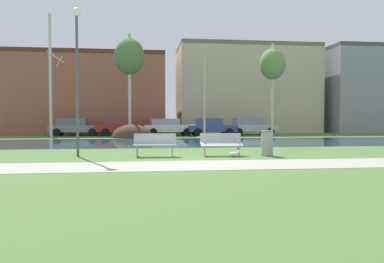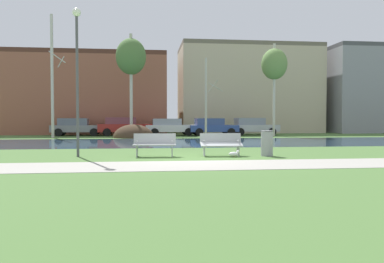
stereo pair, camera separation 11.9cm
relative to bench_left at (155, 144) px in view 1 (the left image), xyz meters
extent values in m
plane|color=#476B33|center=(1.27, 9.32, -0.47)|extent=(120.00, 120.00, 0.00)
cube|color=#9E998E|center=(1.27, -2.81, -0.47)|extent=(60.00, 2.40, 0.01)
cube|color=#2D475B|center=(1.27, 8.32, -0.47)|extent=(80.00, 8.62, 0.01)
ellipsoid|color=#423021|center=(-1.35, 14.22, -0.47)|extent=(3.04, 2.63, 1.99)
cube|color=#9EA0A3|center=(0.00, -0.09, -0.02)|extent=(1.62, 0.56, 0.05)
cube|color=#9EA0A3|center=(0.01, 0.18, 0.20)|extent=(1.60, 0.16, 0.40)
cube|color=#9EA0A3|center=(-0.66, 0.00, -0.25)|extent=(0.06, 0.43, 0.45)
cube|color=#9EA0A3|center=(0.65, -0.07, -0.25)|extent=(0.06, 0.43, 0.45)
cylinder|color=#9EA0A3|center=(-0.66, -0.04, 0.12)|extent=(0.06, 0.28, 0.04)
cylinder|color=#9EA0A3|center=(0.65, -0.11, 0.12)|extent=(0.06, 0.28, 0.04)
cube|color=#9EA0A3|center=(2.54, -0.09, -0.02)|extent=(1.62, 0.55, 0.17)
cube|color=#9EA0A3|center=(2.56, 0.18, 0.20)|extent=(1.60, 0.16, 0.40)
cube|color=#9EA0A3|center=(1.89, 0.00, -0.25)|extent=(0.06, 0.43, 0.45)
cube|color=#9EA0A3|center=(3.20, -0.07, -0.25)|extent=(0.06, 0.43, 0.45)
cylinder|color=#9EA0A3|center=(1.89, -0.04, 0.12)|extent=(0.06, 0.28, 0.04)
cylinder|color=#9EA0A3|center=(3.20, -0.11, 0.12)|extent=(0.06, 0.28, 0.04)
cylinder|color=gray|center=(4.29, -0.25, 0.02)|extent=(0.45, 0.45, 0.98)
torus|color=#545557|center=(4.29, -0.25, 0.48)|extent=(0.48, 0.48, 0.04)
ellipsoid|color=white|center=(2.91, -0.56, -0.35)|extent=(0.36, 0.16, 0.16)
sphere|color=white|center=(3.08, -0.56, -0.27)|extent=(0.12, 0.12, 0.12)
cone|color=gold|center=(3.14, -0.56, -0.27)|extent=(0.06, 0.04, 0.04)
cylinder|color=gold|center=(2.93, -0.60, -0.42)|extent=(0.01, 0.01, 0.10)
cylinder|color=gold|center=(2.93, -0.53, -0.42)|extent=(0.01, 0.01, 0.10)
cylinder|color=#4C4C51|center=(-2.87, 0.30, 2.15)|extent=(0.10, 0.10, 5.24)
sphere|color=white|center=(-2.87, 0.30, 4.92)|extent=(0.32, 0.32, 0.32)
cylinder|color=beige|center=(-7.34, 14.84, 4.10)|extent=(0.21, 0.21, 9.15)
cylinder|color=beige|center=(-6.78, 15.22, 5.23)|extent=(0.75, 1.04, 0.73)
cylinder|color=beige|center=(-6.83, 14.32, 5.45)|extent=(1.01, 0.98, 0.73)
cylinder|color=#BCB7A8|center=(-1.55, 15.12, 3.49)|extent=(0.23, 0.23, 7.93)
ellipsoid|color=#4C7038|center=(-1.55, 15.12, 5.71)|extent=(2.31, 2.31, 2.77)
cylinder|color=#BCB7A8|center=(4.32, 15.46, 2.65)|extent=(0.18, 0.18, 6.25)
cylinder|color=#BCB7A8|center=(4.95, 15.89, 3.58)|extent=(0.75, 1.05, 0.99)
cylinder|color=#BCB7A8|center=(5.01, 14.75, 3.40)|extent=(1.41, 1.37, 0.61)
cylinder|color=beige|center=(9.89, 15.34, 3.27)|extent=(0.21, 0.21, 7.48)
ellipsoid|color=#668947|center=(9.89, 15.34, 5.36)|extent=(2.08, 2.08, 2.50)
cube|color=slate|center=(-6.05, 17.72, 0.13)|extent=(4.25, 1.93, 0.56)
cube|color=slate|center=(-6.38, 17.71, 0.69)|extent=(2.40, 1.65, 0.58)
cylinder|color=black|center=(-4.71, 18.66, -0.15)|extent=(0.65, 0.25, 0.64)
cylinder|color=black|center=(-4.63, 16.90, -0.15)|extent=(0.65, 0.25, 0.64)
cylinder|color=black|center=(-7.46, 18.55, -0.15)|extent=(0.65, 0.25, 0.64)
cylinder|color=black|center=(-7.39, 16.79, -0.15)|extent=(0.65, 0.25, 0.64)
cube|color=maroon|center=(-2.16, 17.63, 0.17)|extent=(4.48, 2.00, 0.65)
cube|color=brown|center=(-2.51, 17.61, 0.77)|extent=(2.53, 1.70, 0.55)
cylinder|color=black|center=(-0.74, 18.60, -0.15)|extent=(0.65, 0.25, 0.64)
cylinder|color=black|center=(-0.67, 16.78, -0.15)|extent=(0.65, 0.25, 0.64)
cylinder|color=black|center=(-3.65, 18.48, -0.15)|extent=(0.65, 0.25, 0.64)
cylinder|color=black|center=(-3.58, 16.66, -0.15)|extent=(0.65, 0.25, 0.64)
cube|color=silver|center=(1.62, 17.40, 0.13)|extent=(4.29, 2.00, 0.57)
cube|color=#949AAC|center=(1.28, 17.38, 0.68)|extent=(2.43, 1.71, 0.53)
cylinder|color=black|center=(2.97, 18.37, -0.15)|extent=(0.65, 0.25, 0.64)
cylinder|color=black|center=(3.05, 16.54, -0.15)|extent=(0.65, 0.25, 0.64)
cylinder|color=black|center=(0.19, 18.26, -0.15)|extent=(0.65, 0.25, 0.64)
cylinder|color=black|center=(0.27, 16.43, -0.15)|extent=(0.65, 0.25, 0.64)
cube|color=#2D4793|center=(5.18, 17.05, 0.13)|extent=(4.14, 1.99, 0.56)
cube|color=#32457F|center=(4.85, 17.03, 0.69)|extent=(2.34, 1.70, 0.57)
cylinder|color=black|center=(6.48, 18.01, -0.15)|extent=(0.65, 0.25, 0.64)
cylinder|color=black|center=(6.56, 16.19, -0.15)|extent=(0.65, 0.25, 0.64)
cylinder|color=black|center=(3.80, 17.90, -0.15)|extent=(0.65, 0.25, 0.64)
cylinder|color=black|center=(3.87, 16.08, -0.15)|extent=(0.65, 0.25, 0.64)
cube|color=#B2B5BC|center=(8.75, 17.37, 0.13)|extent=(4.29, 1.91, 0.57)
cube|color=gray|center=(8.41, 17.36, 0.71)|extent=(2.42, 1.63, 0.59)
cylinder|color=black|center=(10.11, 18.30, -0.15)|extent=(0.65, 0.25, 0.64)
cylinder|color=black|center=(10.18, 16.56, -0.15)|extent=(0.65, 0.25, 0.64)
cylinder|color=black|center=(7.32, 18.19, -0.15)|extent=(0.65, 0.25, 0.64)
cylinder|color=black|center=(7.39, 16.45, -0.15)|extent=(0.65, 0.25, 0.64)
cube|color=brown|center=(-6.55, 24.29, 3.07)|extent=(15.91, 9.93, 7.09)
cube|color=#4E2C21|center=(-6.55, 24.29, 6.82)|extent=(15.91, 9.93, 0.40)
cube|color=#BCAD8E|center=(9.97, 24.09, 3.74)|extent=(13.96, 6.98, 8.43)
cube|color=#675F4E|center=(9.97, 24.09, 8.15)|extent=(13.96, 6.98, 0.40)
camera|label=1|loc=(-0.34, -14.20, 0.98)|focal=35.18mm
camera|label=2|loc=(-0.22, -14.22, 0.98)|focal=35.18mm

